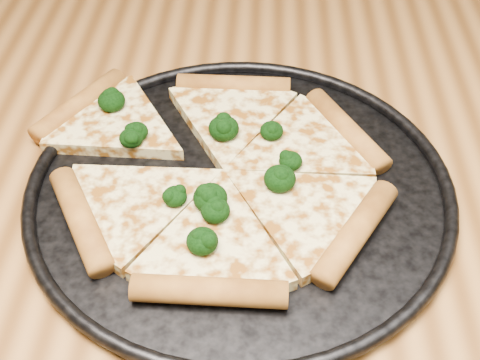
{
  "coord_description": "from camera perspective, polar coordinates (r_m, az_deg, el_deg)",
  "views": [
    {
      "loc": [
        -0.0,
        -0.43,
        1.19
      ],
      "look_at": [
        -0.02,
        0.01,
        0.77
      ],
      "focal_mm": 47.62,
      "sensor_mm": 36.0,
      "label": 1
    }
  ],
  "objects": [
    {
      "name": "pizza_pan",
      "position": [
        0.61,
        0.0,
        -0.54
      ],
      "size": [
        0.41,
        0.41,
        0.02
      ],
      "color": "black",
      "rests_on": "dining_table"
    },
    {
      "name": "dining_table",
      "position": [
        0.68,
        1.83,
        -6.99
      ],
      "size": [
        1.2,
        0.9,
        0.75
      ],
      "color": "#98642F",
      "rests_on": "ground"
    },
    {
      "name": "pizza",
      "position": [
        0.62,
        -2.11,
        1.08
      ],
      "size": [
        0.37,
        0.32,
        0.02
      ],
      "rotation": [
        0.0,
        0.0,
        -0.02
      ],
      "color": "#E1D389",
      "rests_on": "pizza_pan"
    },
    {
      "name": "broccoli_florets",
      "position": [
        0.61,
        -3.26,
        1.61
      ],
      "size": [
        0.22,
        0.22,
        0.02
      ],
      "color": "black",
      "rests_on": "pizza"
    }
  ]
}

